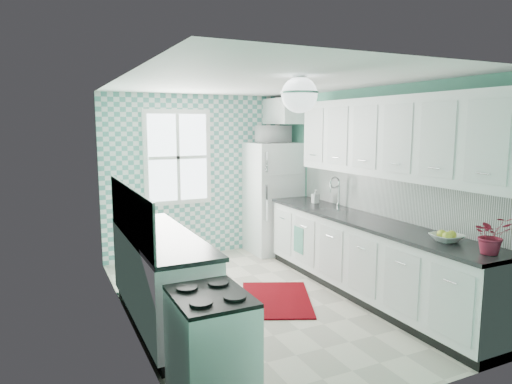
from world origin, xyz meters
name	(u,v)px	position (x,y,z in m)	size (l,w,h in m)	color
floor	(261,301)	(0.00, 0.00, -0.01)	(3.00, 4.40, 0.02)	beige
ceiling	(262,81)	(0.00, 0.00, 2.51)	(3.00, 4.40, 0.02)	white
wall_back	(199,176)	(0.00, 2.21, 1.25)	(3.00, 0.02, 2.50)	#59AC8F
wall_front	(401,239)	(0.00, -2.21, 1.25)	(3.00, 0.02, 2.50)	#59AC8F
wall_left	(125,205)	(-1.51, 0.00, 1.25)	(0.02, 4.40, 2.50)	#59AC8F
wall_right	(368,187)	(1.51, 0.00, 1.25)	(0.02, 4.40, 2.50)	#59AC8F
accent_wall	(199,176)	(0.00, 2.19, 1.25)	(3.00, 0.01, 2.50)	#559F95
window	(178,157)	(-0.35, 2.16, 1.55)	(1.04, 0.05, 1.44)	white
backsplash_right	(388,196)	(1.49, -0.40, 1.20)	(0.02, 3.60, 0.51)	white
backsplash_left	(129,212)	(-1.49, -0.07, 1.20)	(0.02, 2.15, 0.51)	white
upper_cabinets_right	(392,137)	(1.33, -0.60, 1.90)	(0.33, 3.20, 0.90)	white
upper_cabinet_fridge	(284,111)	(1.30, 1.83, 2.25)	(0.40, 0.74, 0.40)	white
ceiling_light	(299,95)	(0.00, -0.80, 2.32)	(0.34, 0.34, 0.35)	silver
base_cabinets_right	(366,259)	(1.20, -0.40, 0.45)	(0.60, 3.60, 0.90)	white
countertop_right	(367,221)	(1.19, -0.40, 0.92)	(0.63, 3.60, 0.04)	black
base_cabinets_left	(161,280)	(-1.20, -0.07, 0.45)	(0.60, 2.15, 0.90)	white
countertop_left	(161,236)	(-1.19, -0.07, 0.92)	(0.63, 2.15, 0.04)	black
fridge	(273,198)	(1.11, 1.83, 0.88)	(0.77, 0.76, 1.76)	silver
stove	(211,346)	(-1.20, -1.59, 0.43)	(0.54, 0.67, 0.81)	silver
sink	(327,208)	(1.20, 0.45, 0.93)	(0.55, 0.46, 0.53)	silver
rug	(276,299)	(0.16, -0.07, 0.01)	(0.79, 1.12, 0.02)	#5F0E02
dish_towel	(299,240)	(0.89, 0.64, 0.48)	(0.02, 0.24, 0.36)	teal
fruit_bowl	(447,238)	(1.20, -1.55, 0.98)	(0.29, 0.29, 0.07)	silver
potted_plant	(492,235)	(1.20, -2.02, 1.11)	(0.30, 0.26, 0.34)	#A40218
soap_bottle	(315,196)	(1.25, 0.81, 1.04)	(0.09, 0.09, 0.19)	#A1C4D0
microwave	(273,134)	(1.11, 1.83, 1.89)	(0.49, 0.33, 0.27)	white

